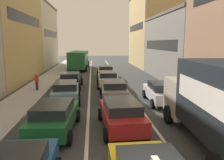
% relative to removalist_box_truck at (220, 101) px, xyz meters
% --- Properties ---
extents(sidewalk_left, '(2.60, 64.00, 0.14)m').
position_rel_removalist_box_truck_xyz_m(sidewalk_left, '(-10.39, 15.80, -1.90)').
color(sidewalk_left, '#AFAFAF').
rests_on(sidewalk_left, ground).
extents(lane_stripe_left, '(0.16, 60.00, 0.01)m').
position_rel_removalist_box_truck_xyz_m(lane_stripe_left, '(-5.39, 15.80, -1.97)').
color(lane_stripe_left, silver).
rests_on(lane_stripe_left, ground).
extents(lane_stripe_right, '(0.16, 60.00, 0.01)m').
position_rel_removalist_box_truck_xyz_m(lane_stripe_right, '(-1.99, 15.80, -1.97)').
color(lane_stripe_right, silver).
rests_on(lane_stripe_right, ground).
extents(building_row_right, '(7.20, 43.90, 13.96)m').
position_rel_removalist_box_truck_xyz_m(building_row_right, '(6.21, 17.38, 4.12)').
color(building_row_right, tan).
rests_on(building_row_right, ground).
extents(removalist_box_truck, '(3.00, 7.80, 3.58)m').
position_rel_removalist_box_truck_xyz_m(removalist_box_truck, '(0.00, 0.00, 0.00)').
color(removalist_box_truck, '#B7B29E').
rests_on(removalist_box_truck, ground).
extents(sedan_centre_lane_second, '(2.25, 4.39, 1.49)m').
position_rel_removalist_box_truck_xyz_m(sedan_centre_lane_second, '(-3.70, 2.37, -1.18)').
color(sedan_centre_lane_second, '#A51E1E').
rests_on(sedan_centre_lane_second, ground).
extents(wagon_left_lane_second, '(2.29, 4.41, 1.49)m').
position_rel_removalist_box_truck_xyz_m(wagon_left_lane_second, '(-6.96, 2.21, -1.18)').
color(wagon_left_lane_second, '#19592D').
rests_on(wagon_left_lane_second, ground).
extents(hatchback_centre_lane_third, '(2.14, 4.34, 1.49)m').
position_rel_removalist_box_truck_xyz_m(hatchback_centre_lane_third, '(-3.52, 8.19, -1.18)').
color(hatchback_centre_lane_third, gray).
rests_on(hatchback_centre_lane_third, ground).
extents(sedan_left_lane_third, '(2.27, 4.40, 1.49)m').
position_rel_removalist_box_truck_xyz_m(sedan_left_lane_third, '(-7.07, 8.07, -1.18)').
color(sedan_left_lane_third, '#759EB7').
rests_on(sedan_left_lane_third, ground).
extents(coupe_centre_lane_fourth, '(2.08, 4.31, 1.49)m').
position_rel_removalist_box_truck_xyz_m(coupe_centre_lane_fourth, '(-3.64, 13.52, -1.18)').
color(coupe_centre_lane_fourth, beige).
rests_on(coupe_centre_lane_fourth, ground).
extents(sedan_left_lane_fourth, '(2.13, 4.33, 1.49)m').
position_rel_removalist_box_truck_xyz_m(sedan_left_lane_fourth, '(-7.19, 13.21, -1.18)').
color(sedan_left_lane_fourth, black).
rests_on(sedan_left_lane_fourth, ground).
extents(sedan_centre_lane_fifth, '(2.09, 4.32, 1.49)m').
position_rel_removalist_box_truck_xyz_m(sedan_centre_lane_fifth, '(-3.51, 19.30, -1.18)').
color(sedan_centre_lane_fifth, '#B29319').
rests_on(sedan_centre_lane_fifth, ground).
extents(sedan_right_lane_behind_truck, '(2.19, 4.36, 1.49)m').
position_rel_removalist_box_truck_xyz_m(sedan_right_lane_behind_truck, '(-0.20, 7.11, -1.18)').
color(sedan_right_lane_behind_truck, silver).
rests_on(sedan_right_lane_behind_truck, ground).
extents(bus_mid_queue_primary, '(3.04, 10.57, 2.90)m').
position_rel_removalist_box_truck_xyz_m(bus_mid_queue_primary, '(-7.27, 28.62, -0.21)').
color(bus_mid_queue_primary, '#1E6033').
rests_on(bus_mid_queue_primary, ground).
extents(pedestrian_mid_sidewalk, '(0.39, 0.43, 1.66)m').
position_rel_removalist_box_truck_xyz_m(pedestrian_mid_sidewalk, '(-10.05, 11.78, -1.03)').
color(pedestrian_mid_sidewalk, '#262D47').
rests_on(pedestrian_mid_sidewalk, ground).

